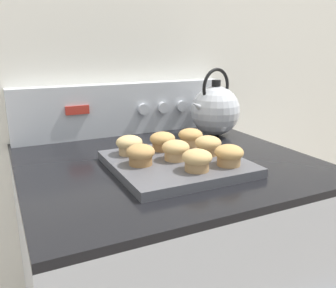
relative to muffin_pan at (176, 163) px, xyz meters
The scene contains 12 objects.
wall_back 0.53m from the muffin_pan, 89.36° to the left, with size 8.00×0.05×2.40m.
control_panel 0.40m from the muffin_pan, 88.99° to the left, with size 0.74×0.07×0.17m.
muffin_pan is the anchor object (origin of this frame).
muffin_r0_c1 0.10m from the muffin_pan, 89.81° to the right, with size 0.07×0.07×0.05m.
muffin_r0_c2 0.14m from the muffin_pan, 45.57° to the right, with size 0.07×0.07×0.05m.
muffin_r1_c0 0.10m from the muffin_pan, behind, with size 0.07×0.07×0.05m.
muffin_r1_c1 0.04m from the muffin_pan, 150.28° to the right, with size 0.07×0.07×0.05m.
muffin_r1_c2 0.10m from the muffin_pan, ahead, with size 0.07×0.07×0.05m.
muffin_r2_c0 0.13m from the muffin_pan, 133.48° to the left, with size 0.07×0.07×0.05m.
muffin_r2_c1 0.10m from the muffin_pan, 88.12° to the left, with size 0.07×0.07×0.05m.
muffin_r2_c2 0.14m from the muffin_pan, 45.00° to the left, with size 0.07×0.07×0.05m.
tea_kettle 0.37m from the muffin_pan, 41.82° to the left, with size 0.20×0.17×0.23m.
Camera 1 is at (-0.39, -0.45, 1.21)m, focal length 38.00 mm.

